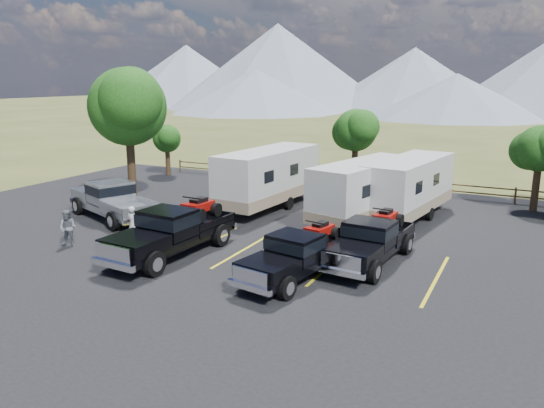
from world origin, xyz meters
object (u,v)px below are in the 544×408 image
at_px(tree_big_nw, 127,107).
at_px(rig_right, 371,240).
at_px(trailer_left, 268,178).
at_px(trailer_center, 364,191).
at_px(trailer_right, 409,188).
at_px(person_b, 68,228).
at_px(rig_center, 298,253).
at_px(person_a, 133,224).
at_px(pickup_silver, 113,200).
at_px(rig_left, 173,230).

distance_m(tree_big_nw, rig_right, 17.07).
bearing_deg(trailer_left, trailer_center, -1.02).
xyz_separation_m(trailer_right, person_b, (-12.23, -11.31, -0.85)).
relative_size(rig_center, trailer_left, 0.61).
height_order(tree_big_nw, trailer_left, tree_big_nw).
height_order(rig_center, trailer_center, trailer_center).
relative_size(trailer_center, trailer_right, 0.98).
height_order(tree_big_nw, person_a, tree_big_nw).
relative_size(rig_right, trailer_center, 0.67).
distance_m(tree_big_nw, pickup_silver, 6.20).
relative_size(rig_center, person_a, 3.54).
xyz_separation_m(rig_right, trailer_left, (-7.78, 6.32, 0.78)).
bearing_deg(trailer_right, trailer_center, -127.12).
relative_size(trailer_left, person_b, 5.95).
relative_size(rig_left, trailer_right, 0.74).
distance_m(rig_left, trailer_left, 9.08).
bearing_deg(person_b, pickup_silver, 89.96).
relative_size(rig_center, rig_right, 0.97).
bearing_deg(rig_right, tree_big_nw, 169.71).
distance_m(trailer_left, person_a, 8.85).
xyz_separation_m(trailer_center, pickup_silver, (-11.88, -5.16, -0.62)).
height_order(tree_big_nw, person_b, tree_big_nw).
xyz_separation_m(trailer_left, pickup_silver, (-6.15, -5.77, -0.71)).
bearing_deg(rig_center, trailer_right, 90.57).
distance_m(trailer_right, person_b, 16.69).
xyz_separation_m(rig_center, rig_right, (1.97, 2.74, 0.04)).
distance_m(person_a, person_b, 2.74).
bearing_deg(person_b, tree_big_nw, 94.12).
relative_size(rig_right, pickup_silver, 0.88).
height_order(pickup_silver, person_b, pickup_silver).
relative_size(rig_left, rig_right, 1.12).
distance_m(rig_left, trailer_center, 10.14).
xyz_separation_m(rig_center, pickup_silver, (-11.96, 3.28, 0.11)).
bearing_deg(trailer_left, pickup_silver, -131.77).
xyz_separation_m(tree_big_nw, trailer_center, (13.82, 1.42, -3.93)).
distance_m(tree_big_nw, rig_center, 16.25).
relative_size(tree_big_nw, rig_center, 1.34).
height_order(tree_big_nw, rig_right, tree_big_nw).
relative_size(trailer_left, trailer_right, 1.05).
bearing_deg(tree_big_nw, rig_right, -15.15).
bearing_deg(pickup_silver, rig_left, 83.98).
bearing_deg(trailer_right, person_a, -127.81).
xyz_separation_m(pickup_silver, person_a, (3.63, -2.67, -0.19)).
xyz_separation_m(trailer_left, trailer_right, (7.56, 1.18, -0.08)).
bearing_deg(rig_center, pickup_silver, 174.93).
distance_m(tree_big_nw, trailer_left, 9.17).
bearing_deg(trailer_center, trailer_right, 57.49).
relative_size(pickup_silver, person_b, 4.24).
distance_m(rig_left, person_b, 4.95).
bearing_deg(tree_big_nw, person_b, -67.17).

